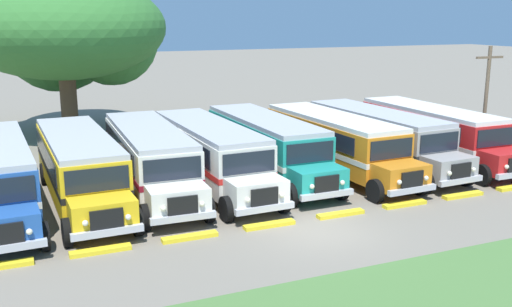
% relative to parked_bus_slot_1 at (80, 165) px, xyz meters
% --- Properties ---
extents(ground_plane, '(220.00, 220.00, 0.00)m').
position_rel_parked_bus_slot_1_xyz_m(ground_plane, '(7.51, -7.03, -1.58)').
color(ground_plane, slate).
extents(parked_bus_slot_1, '(2.91, 10.87, 2.82)m').
position_rel_parked_bus_slot_1_xyz_m(parked_bus_slot_1, '(0.00, 0.00, 0.00)').
color(parked_bus_slot_1, yellow).
rests_on(parked_bus_slot_1, ground_plane).
extents(parked_bus_slot_2, '(2.99, 10.88, 2.82)m').
position_rel_parked_bus_slot_1_xyz_m(parked_bus_slot_2, '(3.04, 0.38, 0.00)').
color(parked_bus_slot_2, silver).
rests_on(parked_bus_slot_2, ground_plane).
extents(parked_bus_slot_3, '(2.91, 10.87, 2.82)m').
position_rel_parked_bus_slot_1_xyz_m(parked_bus_slot_3, '(5.79, 0.16, 0.00)').
color(parked_bus_slot_3, silver).
rests_on(parked_bus_slot_3, ground_plane).
extents(parked_bus_slot_4, '(2.75, 10.85, 2.82)m').
position_rel_parked_bus_slot_1_xyz_m(parked_bus_slot_4, '(8.88, 0.73, 0.00)').
color(parked_bus_slot_4, teal).
rests_on(parked_bus_slot_4, ground_plane).
extents(parked_bus_slot_5, '(3.08, 10.89, 2.82)m').
position_rel_parked_bus_slot_1_xyz_m(parked_bus_slot_5, '(12.23, -0.10, 0.00)').
color(parked_bus_slot_5, orange).
rests_on(parked_bus_slot_5, ground_plane).
extents(parked_bus_slot_6, '(3.11, 10.90, 2.82)m').
position_rel_parked_bus_slot_1_xyz_m(parked_bus_slot_6, '(15.02, 0.17, 0.00)').
color(parked_bus_slot_6, '#9E9993').
rests_on(parked_bus_slot_6, ground_plane).
extents(parked_bus_slot_7, '(2.70, 10.84, 2.82)m').
position_rel_parked_bus_slot_1_xyz_m(parked_bus_slot_7, '(18.39, -0.00, 0.00)').
color(parked_bus_slot_7, red).
rests_on(parked_bus_slot_7, ground_plane).
extents(curb_wheelstop_0, '(2.00, 0.36, 0.15)m').
position_rel_parked_bus_slot_1_xyz_m(curb_wheelstop_0, '(-3.21, -5.92, -1.51)').
color(curb_wheelstop_0, yellow).
rests_on(curb_wheelstop_0, ground_plane).
extents(curb_wheelstop_1, '(2.00, 0.36, 0.15)m').
position_rel_parked_bus_slot_1_xyz_m(curb_wheelstop_1, '(-0.14, -5.92, -1.51)').
color(curb_wheelstop_1, yellow).
rests_on(curb_wheelstop_1, ground_plane).
extents(curb_wheelstop_2, '(2.00, 0.36, 0.15)m').
position_rel_parked_bus_slot_1_xyz_m(curb_wheelstop_2, '(2.92, -5.92, -1.51)').
color(curb_wheelstop_2, yellow).
rests_on(curb_wheelstop_2, ground_plane).
extents(curb_wheelstop_3, '(2.00, 0.36, 0.15)m').
position_rel_parked_bus_slot_1_xyz_m(curb_wheelstop_3, '(5.98, -5.92, -1.51)').
color(curb_wheelstop_3, yellow).
rests_on(curb_wheelstop_3, ground_plane).
extents(curb_wheelstop_4, '(2.00, 0.36, 0.15)m').
position_rel_parked_bus_slot_1_xyz_m(curb_wheelstop_4, '(9.04, -5.92, -1.51)').
color(curb_wheelstop_4, yellow).
rests_on(curb_wheelstop_4, ground_plane).
extents(curb_wheelstop_5, '(2.00, 0.36, 0.15)m').
position_rel_parked_bus_slot_1_xyz_m(curb_wheelstop_5, '(12.10, -5.92, -1.51)').
color(curb_wheelstop_5, yellow).
rests_on(curb_wheelstop_5, ground_plane).
extents(curb_wheelstop_6, '(2.00, 0.36, 0.15)m').
position_rel_parked_bus_slot_1_xyz_m(curb_wheelstop_6, '(15.17, -5.92, -1.51)').
color(curb_wheelstop_6, yellow).
rests_on(curb_wheelstop_6, ground_plane).
extents(broad_shade_tree, '(12.54, 14.28, 11.27)m').
position_rel_parked_bus_slot_1_xyz_m(broad_shade_tree, '(0.97, 14.85, 5.26)').
color(broad_shade_tree, brown).
rests_on(broad_shade_tree, ground_plane).
extents(utility_pole, '(1.80, 0.20, 6.07)m').
position_rel_parked_bus_slot_1_xyz_m(utility_pole, '(21.19, -0.72, 1.69)').
color(utility_pole, brown).
rests_on(utility_pole, ground_plane).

